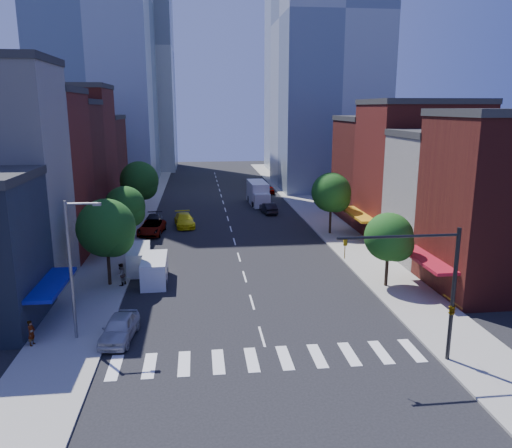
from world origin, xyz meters
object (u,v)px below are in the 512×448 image
Objects in this scene: parked_car_front at (120,328)px; traffic_car_oncoming at (268,208)px; traffic_car_far at (270,190)px; pedestrian_far at (121,275)px; box_truck at (258,194)px; parked_car_second at (140,262)px; cargo_van_far at (139,259)px; cargo_van_near at (154,270)px; pedestrian_near at (31,333)px; parked_car_rear at (154,221)px; parked_car_third at (152,228)px; taxi at (184,220)px.

parked_car_front is 1.01× the size of traffic_car_oncoming.
pedestrian_far is at bearing 71.12° from traffic_car_far.
parked_car_second is at bearing -117.78° from box_truck.
cargo_van_far is 4.37m from pedestrian_far.
cargo_van_near is 3.20× the size of pedestrian_near.
traffic_car_far is 48.49m from pedestrian_far.
box_truck is 5.26× the size of pedestrian_near.
traffic_car_oncoming is at bearing -87.04° from box_truck.
parked_car_rear is at bearing 85.47° from cargo_van_far.
parked_car_rear is 1.38× the size of traffic_car_far.
parked_car_second is 0.75× the size of parked_car_rear.
parked_car_third is 1.08× the size of parked_car_rear.
box_truck is (14.86, 31.04, 0.54)m from cargo_van_far.
pedestrian_far is at bearing -109.42° from taxi.
traffic_car_far is 2.39× the size of pedestrian_near.
parked_car_second is at bearing -91.56° from parked_car_rear.
cargo_van_far is 2.79× the size of pedestrian_far.
parked_car_second is 0.87× the size of traffic_car_oncoming.
taxi is at bearing 73.08° from cargo_van_far.
traffic_car_far is (2.55, 16.46, -0.10)m from traffic_car_oncoming.
parked_car_rear is at bearing -153.17° from pedestrian_far.
cargo_van_near is 0.93× the size of taxi.
cargo_van_near is at bearing -102.60° from taxi.
traffic_car_oncoming is at bearing 179.19° from pedestrian_far.
traffic_car_far is 2.06× the size of pedestrian_far.
cargo_van_near is 2.75× the size of pedestrian_far.
parked_car_rear is 29.32m from traffic_car_far.
pedestrian_far reaches higher than pedestrian_near.
parked_car_front is 10.78m from cargo_van_near.
parked_car_second is at bearing -4.35° from pedestrian_near.
parked_car_rear is 17.23m from cargo_van_far.
cargo_van_far reaches higher than taxi.
traffic_car_far is at bearing 69.68° from box_truck.
cargo_van_near is (1.40, 10.69, 0.29)m from parked_car_front.
traffic_car_far is (17.99, 40.37, -0.42)m from cargo_van_far.
cargo_van_near is 30.65m from traffic_car_oncoming.
box_truck is at bearing 41.34° from parked_car_rear.
parked_car_third is 1.49× the size of traffic_car_far.
taxi is 1.21× the size of traffic_car_oncoming.
traffic_car_oncoming is 2.84× the size of pedestrian_near.
parked_car_third reaches higher than parked_car_front.
parked_car_front is at bearing -91.00° from parked_car_rear.
traffic_car_oncoming is at bearing -14.12° from pedestrian_near.
cargo_van_far is at bearing -81.53° from parked_car_second.
cargo_van_far is (0.01, -17.23, 0.30)m from parked_car_rear.
taxi is (3.76, 17.19, -0.27)m from cargo_van_far.
box_truck is at bearing 59.85° from cargo_van_far.
parked_car_third reaches higher than traffic_car_oncoming.
pedestrian_near is (-8.78, -31.82, 0.15)m from taxi.
pedestrian_far is (-1.00, -21.47, 0.32)m from parked_car_rear.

